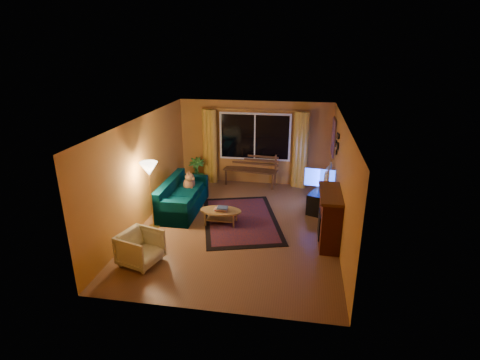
% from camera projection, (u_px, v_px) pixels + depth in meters
% --- Properties ---
extents(floor, '(4.50, 6.00, 0.02)m').
position_uv_depth(floor, '(238.00, 226.00, 8.81)').
color(floor, brown).
rests_on(floor, ground).
extents(ceiling, '(4.50, 6.00, 0.02)m').
position_uv_depth(ceiling, '(238.00, 120.00, 7.94)').
color(ceiling, white).
rests_on(ceiling, ground).
extents(wall_back, '(4.50, 0.02, 2.50)m').
position_uv_depth(wall_back, '(255.00, 143.00, 11.17)').
color(wall_back, '#B97932').
rests_on(wall_back, ground).
extents(wall_left, '(0.02, 6.00, 2.50)m').
position_uv_depth(wall_left, '(143.00, 171.00, 8.73)').
color(wall_left, '#B97932').
rests_on(wall_left, ground).
extents(wall_right, '(0.02, 6.00, 2.50)m').
position_uv_depth(wall_right, '(341.00, 182.00, 8.03)').
color(wall_right, '#B97932').
rests_on(wall_right, ground).
extents(window, '(2.00, 0.02, 1.30)m').
position_uv_depth(window, '(255.00, 137.00, 11.04)').
color(window, black).
rests_on(window, wall_back).
extents(curtain_rod, '(3.20, 0.03, 0.03)m').
position_uv_depth(curtain_rod, '(255.00, 110.00, 10.72)').
color(curtain_rod, '#BF8C3F').
rests_on(curtain_rod, wall_back).
extents(curtain_left, '(0.36, 0.36, 2.24)m').
position_uv_depth(curtain_left, '(210.00, 146.00, 11.30)').
color(curtain_left, gold).
rests_on(curtain_left, ground).
extents(curtain_right, '(0.36, 0.36, 2.24)m').
position_uv_depth(curtain_right, '(300.00, 150.00, 10.88)').
color(curtain_right, gold).
rests_on(curtain_right, ground).
extents(bench, '(1.65, 0.68, 0.48)m').
position_uv_depth(bench, '(250.00, 177.00, 11.29)').
color(bench, '#472916').
rests_on(bench, ground).
extents(potted_plant, '(0.56, 0.56, 0.86)m').
position_uv_depth(potted_plant, '(197.00, 172.00, 11.16)').
color(potted_plant, '#235B1E').
rests_on(potted_plant, ground).
extents(sofa, '(0.86, 1.99, 0.80)m').
position_uv_depth(sofa, '(183.00, 196.00, 9.51)').
color(sofa, '#00252C').
rests_on(sofa, ground).
extents(dog, '(0.35, 0.48, 0.51)m').
position_uv_depth(dog, '(189.00, 181.00, 9.83)').
color(dog, '#99663F').
rests_on(dog, sofa).
extents(armchair, '(0.83, 0.86, 0.73)m').
position_uv_depth(armchair, '(140.00, 247.00, 7.21)').
color(armchair, beige).
rests_on(armchair, ground).
extents(floor_lamp, '(0.28, 0.28, 1.60)m').
position_uv_depth(floor_lamp, '(151.00, 196.00, 8.48)').
color(floor_lamp, '#BF8C3F').
rests_on(floor_lamp, ground).
extents(rug, '(2.43, 3.13, 0.02)m').
position_uv_depth(rug, '(241.00, 220.00, 9.11)').
color(rug, maroon).
rests_on(rug, ground).
extents(coffee_table, '(0.99, 0.99, 0.36)m').
position_uv_depth(coffee_table, '(221.00, 217.00, 8.87)').
color(coffee_table, olive).
rests_on(coffee_table, ground).
extents(tv_console, '(0.87, 1.36, 0.54)m').
position_uv_depth(tv_console, '(323.00, 198.00, 9.70)').
color(tv_console, black).
rests_on(tv_console, ground).
extents(television, '(0.26, 1.02, 0.58)m').
position_uv_depth(television, '(325.00, 178.00, 9.50)').
color(television, black).
rests_on(television, tv_console).
extents(fireplace, '(0.40, 1.20, 1.10)m').
position_uv_depth(fireplace, '(330.00, 219.00, 7.93)').
color(fireplace, maroon).
rests_on(fireplace, ground).
extents(mirror_cluster, '(0.06, 0.60, 0.56)m').
position_uv_depth(mirror_cluster, '(337.00, 142.00, 9.05)').
color(mirror_cluster, black).
rests_on(mirror_cluster, wall_right).
extents(painting, '(0.04, 0.76, 0.96)m').
position_uv_depth(painting, '(333.00, 137.00, 10.17)').
color(painting, '#D0542C').
rests_on(painting, wall_right).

